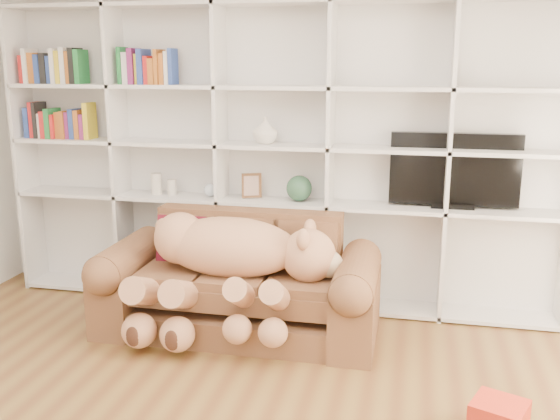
# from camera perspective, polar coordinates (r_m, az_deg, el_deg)

# --- Properties ---
(wall_back) EXTENTS (5.00, 0.02, 2.70)m
(wall_back) POSITION_cam_1_polar(r_m,az_deg,el_deg) (5.09, 0.02, 6.74)
(wall_back) COLOR white
(wall_back) RESTS_ON floor
(bookshelf) EXTENTS (4.43, 0.35, 2.40)m
(bookshelf) POSITION_cam_1_polar(r_m,az_deg,el_deg) (5.02, -3.01, 6.12)
(bookshelf) COLOR silver
(bookshelf) RESTS_ON floor
(sofa) EXTENTS (2.01, 0.87, 0.84)m
(sofa) POSITION_cam_1_polar(r_m,az_deg,el_deg) (4.62, -3.72, -7.18)
(sofa) COLOR brown
(sofa) RESTS_ON floor
(teddy_bear) EXTENTS (1.45, 0.81, 0.84)m
(teddy_bear) POSITION_cam_1_polar(r_m,az_deg,el_deg) (4.39, -4.76, -4.70)
(teddy_bear) COLOR tan
(teddy_bear) RESTS_ON sofa
(throw_pillow) EXTENTS (0.38, 0.22, 0.39)m
(throw_pillow) POSITION_cam_1_polar(r_m,az_deg,el_deg) (4.81, -8.86, -2.75)
(throw_pillow) COLOR #5A0F27
(throw_pillow) RESTS_ON sofa
(tv) EXTENTS (0.95, 0.18, 0.56)m
(tv) POSITION_cam_1_polar(r_m,az_deg,el_deg) (4.87, 15.65, 3.45)
(tv) COLOR black
(tv) RESTS_ON bookshelf
(picture_frame) EXTENTS (0.16, 0.08, 0.20)m
(picture_frame) POSITION_cam_1_polar(r_m,az_deg,el_deg) (5.01, -2.61, 2.26)
(picture_frame) COLOR brown
(picture_frame) RESTS_ON bookshelf
(green_vase) EXTENTS (0.21, 0.21, 0.21)m
(green_vase) POSITION_cam_1_polar(r_m,az_deg,el_deg) (4.92, 1.76, 1.99)
(green_vase) COLOR #2A5339
(green_vase) RESTS_ON bookshelf
(figurine_tall) EXTENTS (0.10, 0.10, 0.18)m
(figurine_tall) POSITION_cam_1_polar(r_m,az_deg,el_deg) (5.28, -11.24, 2.37)
(figurine_tall) COLOR beige
(figurine_tall) RESTS_ON bookshelf
(figurine_short) EXTENTS (0.08, 0.08, 0.13)m
(figurine_short) POSITION_cam_1_polar(r_m,az_deg,el_deg) (5.23, -9.85, 2.06)
(figurine_short) COLOR beige
(figurine_short) RESTS_ON bookshelf
(snow_globe) EXTENTS (0.11, 0.11, 0.11)m
(snow_globe) POSITION_cam_1_polar(r_m,az_deg,el_deg) (5.12, -6.40, 1.84)
(snow_globe) COLOR silver
(snow_globe) RESTS_ON bookshelf
(shelf_vase) EXTENTS (0.21, 0.21, 0.21)m
(shelf_vase) POSITION_cam_1_polar(r_m,az_deg,el_deg) (4.91, -1.38, 7.29)
(shelf_vase) COLOR beige
(shelf_vase) RESTS_ON bookshelf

